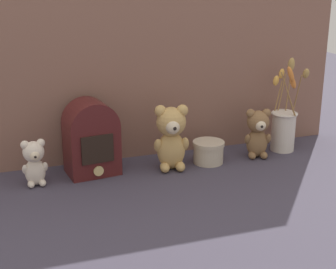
% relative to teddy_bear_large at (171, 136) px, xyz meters
% --- Properties ---
extents(ground_plane, '(4.00, 4.00, 0.00)m').
position_rel_teddy_bear_large_xyz_m(ground_plane, '(-0.01, -0.01, -0.12)').
color(ground_plane, '#3D3847').
extents(backdrop_wall, '(1.43, 0.02, 0.80)m').
position_rel_teddy_bear_large_xyz_m(backdrop_wall, '(-0.01, 0.16, 0.28)').
color(backdrop_wall, '#845B4C').
rests_on(backdrop_wall, ground).
extents(teddy_bear_large, '(0.13, 0.12, 0.23)m').
position_rel_teddy_bear_large_xyz_m(teddy_bear_large, '(0.00, 0.00, 0.00)').
color(teddy_bear_large, tan).
rests_on(teddy_bear_large, ground).
extents(teddy_bear_medium, '(0.10, 0.09, 0.18)m').
position_rel_teddy_bear_large_xyz_m(teddy_bear_medium, '(0.34, 0.01, -0.02)').
color(teddy_bear_medium, olive).
rests_on(teddy_bear_medium, ground).
extents(teddy_bear_small, '(0.08, 0.08, 0.15)m').
position_rel_teddy_bear_large_xyz_m(teddy_bear_small, '(-0.46, 0.01, -0.04)').
color(teddy_bear_small, beige).
rests_on(teddy_bear_small, ground).
extents(flower_vase, '(0.14, 0.15, 0.35)m').
position_rel_teddy_bear_large_xyz_m(flower_vase, '(0.47, 0.04, -0.02)').
color(flower_vase, silver).
rests_on(flower_vase, ground).
extents(vintage_radio, '(0.18, 0.15, 0.26)m').
position_rel_teddy_bear_large_xyz_m(vintage_radio, '(-0.27, 0.05, 0.01)').
color(vintage_radio, '#4C1919').
rests_on(vintage_radio, ground).
extents(decorative_tin_tall, '(0.11, 0.11, 0.08)m').
position_rel_teddy_bear_large_xyz_m(decorative_tin_tall, '(0.14, 0.01, -0.08)').
color(decorative_tin_tall, beige).
rests_on(decorative_tin_tall, ground).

